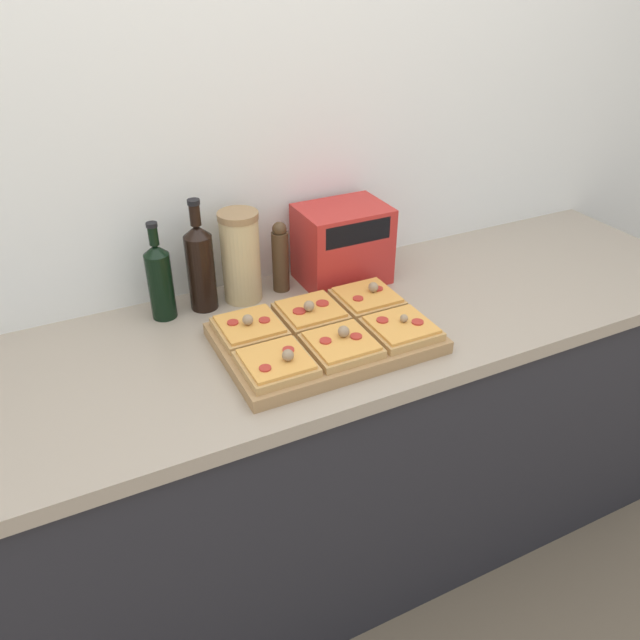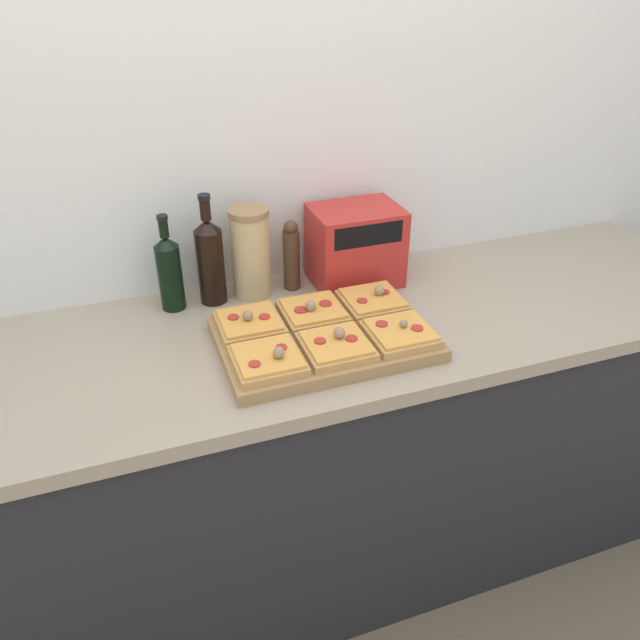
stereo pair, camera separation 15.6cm
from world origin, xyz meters
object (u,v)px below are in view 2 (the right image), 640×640
grain_jar_tall (251,253)px  cutting_board (324,338)px  wine_bottle (210,259)px  pepper_mill (291,255)px  olive_oil_bottle (170,271)px  toaster_oven (355,246)px

grain_jar_tall → cutting_board: bearing=-71.8°
cutting_board → wine_bottle: (-0.22, 0.31, 0.11)m
cutting_board → pepper_mill: 0.32m
cutting_board → olive_oil_bottle: bearing=136.4°
pepper_mill → cutting_board: bearing=-92.6°
grain_jar_tall → toaster_oven: bearing=-4.1°
olive_oil_bottle → cutting_board: bearing=-43.6°
olive_oil_bottle → wine_bottle: wine_bottle is taller
wine_bottle → pepper_mill: bearing=0.0°
olive_oil_bottle → wine_bottle: size_ratio=0.87×
wine_bottle → grain_jar_tall: 0.11m
olive_oil_bottle → pepper_mill: olive_oil_bottle is taller
wine_bottle → toaster_oven: (0.42, -0.02, -0.01)m
wine_bottle → pepper_mill: wine_bottle is taller
grain_jar_tall → toaster_oven: (0.30, -0.02, -0.02)m
wine_bottle → grain_jar_tall: size_ratio=1.21×
pepper_mill → toaster_oven: size_ratio=0.76×
cutting_board → pepper_mill: size_ratio=2.50×
toaster_oven → cutting_board: bearing=-124.8°
wine_bottle → pepper_mill: (0.23, 0.00, -0.03)m
cutting_board → toaster_oven: (0.20, 0.29, 0.10)m
cutting_board → wine_bottle: size_ratio=1.68×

